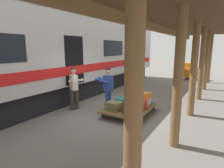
% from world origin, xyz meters
% --- Properties ---
extents(ground_plane, '(60.00, 60.00, 0.00)m').
position_xyz_m(ground_plane, '(0.00, 0.00, 0.00)').
color(ground_plane, slate).
extents(platform_canopy, '(3.20, 18.68, 3.56)m').
position_xyz_m(platform_canopy, '(-2.31, 0.00, 3.23)').
color(platform_canopy, brown).
rests_on(platform_canopy, ground_plane).
extents(train_car, '(3.02, 18.34, 4.00)m').
position_xyz_m(train_car, '(3.60, 0.00, 2.06)').
color(train_car, '#B7BABF').
rests_on(train_car, ground_plane).
extents(luggage_cart, '(1.50, 2.11, 0.28)m').
position_xyz_m(luggage_cart, '(-0.39, -0.20, 0.24)').
color(luggage_cart, brown).
rests_on(luggage_cart, ground_plane).
extents(suitcase_gray_aluminum, '(0.46, 0.52, 0.24)m').
position_xyz_m(suitcase_gray_aluminum, '(-0.73, -0.79, 0.40)').
color(suitcase_gray_aluminum, '#9EA0A5').
rests_on(suitcase_gray_aluminum, luggage_cart).
extents(suitcase_teal_softside, '(0.42, 0.48, 0.29)m').
position_xyz_m(suitcase_teal_softside, '(-0.05, -0.20, 0.43)').
color(suitcase_teal_softside, '#1E666B').
rests_on(suitcase_teal_softside, luggage_cart).
extents(suitcase_red_plastic, '(0.52, 0.57, 0.28)m').
position_xyz_m(suitcase_red_plastic, '(-0.73, -0.20, 0.42)').
color(suitcase_red_plastic, '#AD231E').
rests_on(suitcase_red_plastic, luggage_cart).
extents(suitcase_navy_fabric, '(0.53, 0.61, 0.18)m').
position_xyz_m(suitcase_navy_fabric, '(-0.05, -0.79, 0.37)').
color(suitcase_navy_fabric, navy).
rests_on(suitcase_navy_fabric, luggage_cart).
extents(suitcase_olive_duffel, '(0.52, 0.48, 0.29)m').
position_xyz_m(suitcase_olive_duffel, '(-0.05, 0.38, 0.43)').
color(suitcase_olive_duffel, brown).
rests_on(suitcase_olive_duffel, luggage_cart).
extents(suitcase_maroon_trunk, '(0.46, 0.58, 0.17)m').
position_xyz_m(suitcase_maroon_trunk, '(-0.73, 0.38, 0.37)').
color(suitcase_maroon_trunk, maroon).
rests_on(suitcase_maroon_trunk, luggage_cart).
extents(suitcase_orange_carryall, '(0.44, 0.47, 0.23)m').
position_xyz_m(suitcase_orange_carryall, '(-0.74, -0.80, 0.63)').
color(suitcase_orange_carryall, '#CC6B23').
rests_on(suitcase_orange_carryall, suitcase_gray_aluminum).
extents(porter_in_overalls, '(0.72, 0.53, 1.70)m').
position_xyz_m(porter_in_overalls, '(0.54, -0.14, 0.93)').
color(porter_in_overalls, navy).
rests_on(porter_in_overalls, ground_plane).
extents(porter_by_door, '(0.74, 0.61, 1.70)m').
position_xyz_m(porter_by_door, '(1.75, 0.47, 0.93)').
color(porter_by_door, '#332D28').
rests_on(porter_by_door, ground_plane).
extents(baggage_tug, '(1.36, 1.85, 1.30)m').
position_xyz_m(baggage_tug, '(-0.91, -10.20, 0.63)').
color(baggage_tug, orange).
rests_on(baggage_tug, ground_plane).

